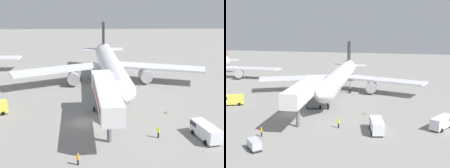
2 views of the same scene
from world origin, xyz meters
TOP-DOWN VIEW (x-y plane):
  - ground_plane at (0.00, 0.00)m, footprint 300.00×300.00m
  - airplane_at_gate at (4.86, 21.79)m, footprint 45.29×49.26m
  - jet_bridge at (3.63, -1.22)m, footprint 4.92×19.31m
  - service_van_near_center at (17.86, -6.04)m, footprint 3.19×5.81m
  - service_van_rear_left at (28.65, -1.65)m, footprint 4.38×5.62m
  - service_van_far_center at (-15.93, 3.59)m, footprint 5.37×3.75m
  - baggage_cart_mid_center at (1.79, -17.73)m, footprint 2.93×2.86m
  - ground_crew_worker_foreground at (11.22, -5.76)m, footprint 0.44×0.44m
  - ground_crew_worker_midground at (0.21, -12.72)m, footprint 0.43×0.43m
  - safety_cone_alpha at (14.26, 3.68)m, footprint 0.41×0.41m

SIDE VIEW (x-z plane):
  - ground_plane at x=0.00m, z-range 0.00..0.00m
  - safety_cone_alpha at x=14.26m, z-range 0.00..0.62m
  - baggage_cart_mid_center at x=1.79m, z-range 0.08..1.62m
  - ground_crew_worker_midground at x=0.21m, z-range 0.05..1.67m
  - ground_crew_worker_foreground at x=11.22m, z-range 0.05..1.89m
  - service_van_rear_left at x=28.65m, z-range 0.16..2.31m
  - service_van_near_center at x=17.86m, z-range 0.16..2.31m
  - service_van_far_center at x=-15.93m, z-range 0.16..2.52m
  - airplane_at_gate at x=4.86m, z-range -1.97..10.95m
  - jet_bridge at x=3.63m, z-range 1.75..8.83m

